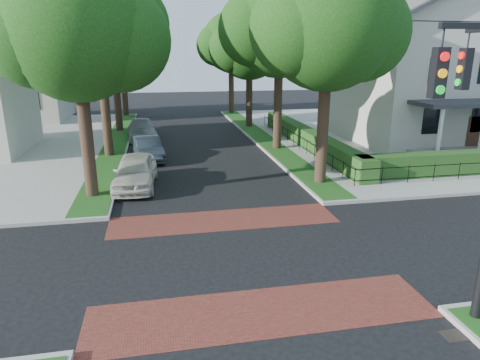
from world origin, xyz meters
The scene contains 22 objects.
ground centered at (0.00, 0.00, 0.00)m, with size 120.00×120.00×0.00m, color black.
sidewalk_ne centered at (19.50, 19.00, 0.07)m, with size 30.00×30.00×0.15m, color gray.
crosswalk_far centered at (0.00, 3.20, 0.01)m, with size 9.00×2.20×0.01m, color maroon.
crosswalk_near centered at (0.00, -3.20, 0.01)m, with size 9.00×2.20×0.01m, color maroon.
storm_drain centered at (4.30, -5.00, 0.01)m, with size 0.65×0.45×0.01m, color black.
grass_strip_ne centered at (5.40, 19.10, 0.16)m, with size 1.60×29.80×0.02m, color #194212.
grass_strip_nw centered at (-5.40, 19.10, 0.16)m, with size 1.60×29.80×0.02m, color #194212.
tree_right_near centered at (5.60, 7.24, 7.63)m, with size 7.75×6.67×10.66m.
tree_right_mid centered at (5.61, 15.25, 7.99)m, with size 8.25×7.09×11.22m.
tree_right_far centered at (5.60, 24.22, 6.91)m, with size 7.25×6.23×9.74m.
tree_right_back centered at (5.60, 33.23, 7.27)m, with size 7.50×6.45×10.20m.
tree_left_near centered at (-5.40, 7.23, 7.27)m, with size 7.50×6.45×10.20m.
tree_left_mid centered at (-5.39, 15.24, 8.34)m, with size 8.00×6.88×11.48m.
tree_left_far centered at (-5.40, 24.22, 7.12)m, with size 7.00×6.02×9.86m.
tree_left_back centered at (-5.40, 33.24, 7.41)m, with size 7.75×6.66×10.44m.
hedge_main_road centered at (7.70, 15.00, 0.75)m, with size 1.00×18.00×1.20m, color #194116.
fence_main_road centered at (6.90, 15.00, 0.60)m, with size 0.06×18.00×0.90m, color black, non-canonical shape.
house_victorian centered at (17.51, 15.92, 6.02)m, with size 13.00×13.05×12.48m.
house_left_far centered at (-15.49, 31.99, 5.04)m, with size 10.00×9.00×10.14m.
parked_car_front centered at (-3.60, 8.31, 0.82)m, with size 1.94×4.82×1.64m, color beige.
parked_car_middle centered at (-3.06, 13.90, 0.71)m, with size 1.50×4.30×1.42m, color #202930.
parked_car_rear centered at (-3.60, 20.85, 0.73)m, with size 2.05×5.05×1.47m, color gray.
Camera 1 is at (-2.40, -12.51, 6.47)m, focal length 32.00 mm.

